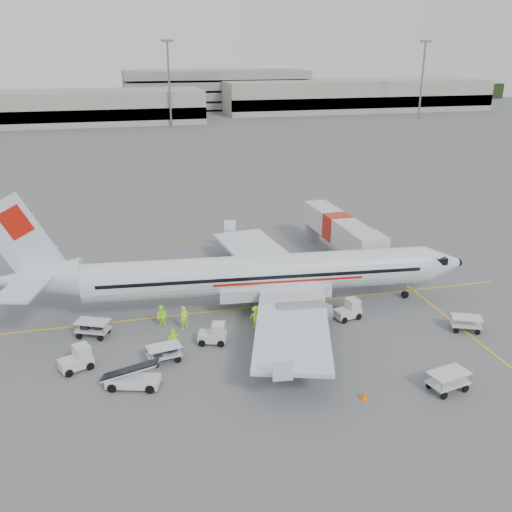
% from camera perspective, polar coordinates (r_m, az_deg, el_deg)
% --- Properties ---
extents(ground, '(360.00, 360.00, 0.00)m').
position_cam_1_polar(ground, '(48.05, 0.58, -5.06)').
color(ground, '#56595B').
extents(stripe_lead, '(44.00, 0.20, 0.01)m').
position_cam_1_polar(stripe_lead, '(48.05, 0.58, -5.05)').
color(stripe_lead, yellow).
rests_on(stripe_lead, ground).
extents(stripe_cross, '(0.20, 20.00, 0.01)m').
position_cam_1_polar(stripe_cross, '(46.95, 20.09, -7.02)').
color(stripe_cross, yellow).
rests_on(stripe_cross, ground).
extents(terminal_west, '(110.00, 22.00, 9.00)m').
position_cam_1_polar(terminal_west, '(175.20, -24.17, 13.26)').
color(terminal_west, gray).
rests_on(terminal_west, ground).
extents(terminal_east, '(90.00, 26.00, 10.00)m').
position_cam_1_polar(terminal_east, '(204.42, 9.72, 15.58)').
color(terminal_east, gray).
rests_on(terminal_east, ground).
extents(parking_garage, '(62.00, 24.00, 14.00)m').
position_cam_1_polar(parking_garage, '(205.67, -4.08, 16.39)').
color(parking_garage, slate).
rests_on(parking_garage, ground).
extents(treeline, '(300.00, 3.00, 6.00)m').
position_cam_1_polar(treeline, '(218.03, -11.50, 15.21)').
color(treeline, black).
rests_on(treeline, ground).
extents(mast_center, '(3.20, 1.20, 22.00)m').
position_cam_1_polar(mast_center, '(161.12, -8.67, 16.60)').
color(mast_center, slate).
rests_on(mast_center, ground).
extents(mast_east, '(3.20, 1.20, 22.00)m').
position_cam_1_polar(mast_east, '(184.35, 16.26, 16.49)').
color(mast_east, slate).
rests_on(mast_east, ground).
extents(aircraft, '(40.04, 32.73, 10.33)m').
position_cam_1_polar(aircraft, '(45.89, 0.51, 0.67)').
color(aircraft, silver).
rests_on(aircraft, ground).
extents(jet_bridge, '(3.91, 17.13, 4.47)m').
position_cam_1_polar(jet_bridge, '(59.13, 8.13, 1.99)').
color(jet_bridge, silver).
rests_on(jet_bridge, ground).
extents(belt_loader, '(4.77, 2.91, 2.42)m').
position_cam_1_polar(belt_loader, '(37.67, -12.24, -11.12)').
color(belt_loader, silver).
rests_on(belt_loader, ground).
extents(tug_fore, '(2.28, 1.64, 1.59)m').
position_cam_1_polar(tug_fore, '(46.24, 9.14, -5.31)').
color(tug_fore, silver).
rests_on(tug_fore, ground).
extents(tug_mid, '(2.30, 1.74, 1.58)m').
position_cam_1_polar(tug_mid, '(42.21, -4.39, -7.71)').
color(tug_mid, silver).
rests_on(tug_mid, ground).
extents(tug_aft, '(2.46, 1.98, 1.66)m').
position_cam_1_polar(tug_aft, '(40.69, -17.61, -9.76)').
color(tug_aft, silver).
rests_on(tug_aft, ground).
extents(cart_loaded_a, '(2.52, 1.79, 1.20)m').
position_cam_1_polar(cart_loaded_a, '(40.39, -9.17, -9.61)').
color(cart_loaded_a, silver).
rests_on(cart_loaded_a, ground).
extents(cart_loaded_b, '(2.81, 2.32, 1.27)m').
position_cam_1_polar(cart_loaded_b, '(44.78, -15.98, -6.99)').
color(cart_loaded_b, silver).
rests_on(cart_loaded_b, ground).
extents(cart_empty_a, '(2.80, 2.00, 1.33)m').
position_cam_1_polar(cart_empty_a, '(38.77, 18.65, -11.78)').
color(cart_empty_a, silver).
rests_on(cart_empty_a, ground).
extents(cart_empty_b, '(2.57, 2.09, 1.17)m').
position_cam_1_polar(cart_empty_b, '(46.76, 20.26, -6.37)').
color(cart_empty_b, silver).
rests_on(cart_empty_b, ground).
extents(cone_port, '(0.41, 0.41, 0.66)m').
position_cam_1_polar(cone_port, '(64.39, -7.02, 1.79)').
color(cone_port, '#FF6B03').
rests_on(cone_port, ground).
extents(cone_stbd, '(0.43, 0.43, 0.69)m').
position_cam_1_polar(cone_stbd, '(36.79, 10.75, -13.43)').
color(cone_stbd, '#FF6B03').
rests_on(cone_stbd, ground).
extents(crew_a, '(0.80, 0.67, 1.87)m').
position_cam_1_polar(crew_a, '(44.35, -7.18, -6.15)').
color(crew_a, '#9DEF1F').
rests_on(crew_a, ground).
extents(crew_b, '(1.13, 1.11, 1.84)m').
position_cam_1_polar(crew_b, '(44.82, -9.38, -6.00)').
color(crew_b, '#9DEF1F').
rests_on(crew_b, ground).
extents(crew_c, '(1.30, 1.37, 1.86)m').
position_cam_1_polar(crew_c, '(44.11, 0.02, -6.14)').
color(crew_c, '#9DEF1F').
rests_on(crew_c, ground).
extents(crew_d, '(1.16, 0.88, 1.84)m').
position_cam_1_polar(crew_d, '(41.24, -8.23, -8.38)').
color(crew_d, '#9DEF1F').
rests_on(crew_d, ground).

